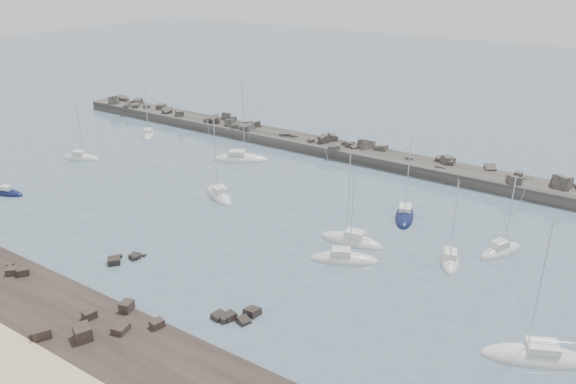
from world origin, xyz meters
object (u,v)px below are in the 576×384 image
Objects in this scene: sailboat_9 at (535,357)px; sailboat_10 at (501,252)px; sailboat_4 at (219,195)px; sailboat_5 at (344,260)px; sailboat_0 at (81,158)px; sailboat_7 at (352,241)px; sailboat_1 at (148,135)px; sailboat_2 at (6,193)px; sailboat_6 at (404,216)px; sailboat_8 at (450,260)px; sailboat_3 at (240,159)px.

sailboat_10 is (-7.60, 18.18, 0.02)m from sailboat_9.
sailboat_5 is (24.72, -6.59, -0.01)m from sailboat_4.
sailboat_7 reaches higher than sailboat_0.
sailboat_7 reaches higher than sailboat_1.
sailboat_1 is 72.00m from sailboat_10.
sailboat_2 is 0.77× the size of sailboat_6.
sailboat_0 is 1.00× the size of sailboat_10.
sailboat_7 is 0.88× the size of sailboat_9.
sailboat_9 reaches higher than sailboat_8.
sailboat_8 is at bearing -42.34° from sailboat_6.
sailboat_4 is at bearing -26.67° from sailboat_1.
sailboat_0 is at bearing 171.28° from sailboat_9.
sailboat_9 reaches higher than sailboat_1.
sailboat_6 is (25.99, 8.55, -0.01)m from sailboat_4.
sailboat_0 is 0.85× the size of sailboat_4.
sailboat_0 is 71.00m from sailboat_10.
sailboat_6 is (57.09, 9.15, -0.01)m from sailboat_0.
sailboat_3 is 1.42× the size of sailboat_8.
sailboat_8 reaches higher than sailboat_10.
sailboat_7 reaches higher than sailboat_8.
sailboat_9 reaches higher than sailboat_7.
sailboat_10 is (39.64, 5.55, 0.01)m from sailboat_4.
sailboat_7 is at bearing -4.96° from sailboat_4.
sailboat_6 is at bearing -9.99° from sailboat_3.
sailboat_4 is 35.13m from sailboat_8.
sailboat_3 is at bearing 151.77° from sailboat_7.
sailboat_6 is 1.16× the size of sailboat_10.
sailboat_3 is at bearing 146.73° from sailboat_5.
sailboat_4 is 1.01× the size of sailboat_5.
sailboat_1 is 1.14× the size of sailboat_2.
sailboat_10 is at bearing 39.16° from sailboat_5.
sailboat_0 is at bearing -175.02° from sailboat_10.
sailboat_8 is (35.13, 0.21, -0.01)m from sailboat_4.
sailboat_4 is 40.03m from sailboat_10.
sailboat_5 is at bearing -94.78° from sailboat_6.
sailboat_2 is 0.89× the size of sailboat_10.
sailboat_7 is 12.03m from sailboat_8.
sailboat_9 is (78.86, -28.51, 0.01)m from sailboat_1.
sailboat_4 is at bearing -179.65° from sailboat_8.
sailboat_9 is at bearing -46.67° from sailboat_8.
sailboat_4 is (31.62, -15.88, 0.02)m from sailboat_1.
sailboat_4 is (7.28, -14.41, 0.00)m from sailboat_3.
sailboat_8 is (11.82, 2.23, -0.01)m from sailboat_7.
sailboat_9 is at bearing -8.72° from sailboat_0.
sailboat_0 is 0.86× the size of sailboat_6.
sailboat_0 is 54.43m from sailboat_7.
sailboat_7 reaches higher than sailboat_4.
sailboat_4 is 0.98× the size of sailboat_7.
sailboat_10 is at bearing 18.64° from sailboat_2.
sailboat_3 reaches higher than sailboat_10.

